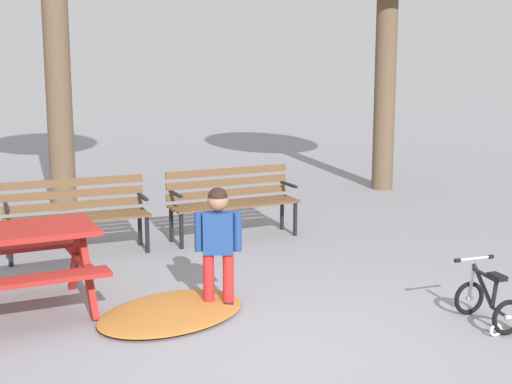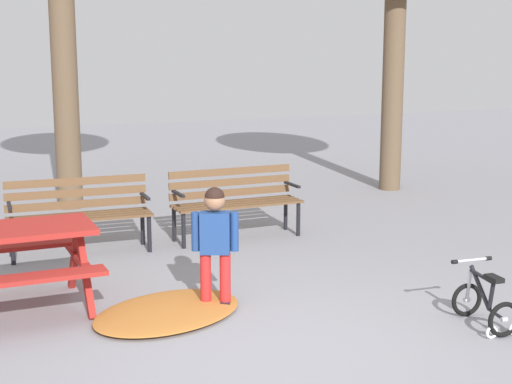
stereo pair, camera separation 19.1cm
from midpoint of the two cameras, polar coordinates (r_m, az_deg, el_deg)
ground at (r=6.00m, az=0.50°, el=-11.94°), size 36.00×36.00×0.00m
park_bench_far_left at (r=8.86m, az=-13.90°, el=-1.31°), size 1.62×0.52×0.85m
park_bench_left at (r=9.36m, az=-2.41°, el=-0.37°), size 1.61×0.48×0.85m
child_standing at (r=6.80m, az=-3.66°, el=-3.41°), size 0.39×0.25×1.11m
kids_bicycle at (r=6.77m, az=16.20°, el=-7.90°), size 0.39×0.58×0.54m
leaf_pile at (r=6.81m, az=-7.15°, el=-8.91°), size 1.73×1.52×0.07m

